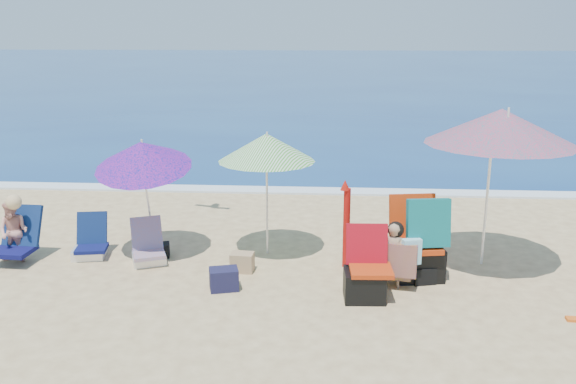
# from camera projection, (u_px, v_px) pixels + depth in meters

# --- Properties ---
(ground) EXTENTS (120.00, 120.00, 0.00)m
(ground) POSITION_uv_depth(u_px,v_px,m) (307.00, 299.00, 7.52)
(ground) COLOR #D8BC84
(ground) RESTS_ON ground
(sea) EXTENTS (120.00, 80.00, 0.12)m
(sea) POSITION_uv_depth(u_px,v_px,m) (327.00, 68.00, 50.87)
(sea) COLOR navy
(sea) RESTS_ON ground
(foam) EXTENTS (120.00, 0.50, 0.04)m
(foam) POSITION_uv_depth(u_px,v_px,m) (316.00, 191.00, 12.43)
(foam) COLOR white
(foam) RESTS_ON ground
(umbrella_turquoise) EXTENTS (2.55, 2.55, 2.26)m
(umbrella_turquoise) POSITION_uv_depth(u_px,v_px,m) (501.00, 127.00, 7.98)
(umbrella_turquoise) COLOR white
(umbrella_turquoise) RESTS_ON ground
(umbrella_striped) EXTENTS (1.78, 1.78, 1.84)m
(umbrella_striped) POSITION_uv_depth(u_px,v_px,m) (267.00, 147.00, 8.59)
(umbrella_striped) COLOR silver
(umbrella_striped) RESTS_ON ground
(umbrella_blue) EXTENTS (1.36, 1.42, 1.86)m
(umbrella_blue) POSITION_uv_depth(u_px,v_px,m) (142.00, 155.00, 8.51)
(umbrella_blue) COLOR white
(umbrella_blue) RESTS_ON ground
(furled_umbrella) EXTENTS (0.15, 0.14, 1.25)m
(furled_umbrella) POSITION_uv_depth(u_px,v_px,m) (346.00, 220.00, 8.38)
(furled_umbrella) COLOR #AB110C
(furled_umbrella) RESTS_ON ground
(chair_navy) EXTENTS (0.57, 0.63, 0.62)m
(chair_navy) POSITION_uv_depth(u_px,v_px,m) (90.00, 246.00, 8.90)
(chair_navy) COLOR #0C1245
(chair_navy) RESTS_ON ground
(chair_rainbow) EXTENTS (0.61, 0.70, 0.62)m
(chair_rainbow) POSITION_uv_depth(u_px,v_px,m) (148.00, 251.00, 8.67)
(chair_rainbow) COLOR #E67C51
(chair_rainbow) RESTS_ON ground
(camp_chair_left) EXTENTS (0.60, 0.55, 0.90)m
(camp_chair_left) POSITION_uv_depth(u_px,v_px,m) (365.00, 278.00, 7.49)
(camp_chair_left) COLOR #B2300C
(camp_chair_left) RESTS_ON ground
(camp_chair_right) EXTENTS (0.78, 0.82, 1.15)m
(camp_chair_right) POSITION_uv_depth(u_px,v_px,m) (418.00, 249.00, 8.05)
(camp_chair_right) COLOR #B9330D
(camp_chair_right) RESTS_ON ground
(person_center) EXTENTS (0.62, 0.55, 0.87)m
(person_center) POSITION_uv_depth(u_px,v_px,m) (393.00, 256.00, 7.77)
(person_center) COLOR tan
(person_center) RESTS_ON ground
(person_left) EXTENTS (0.60, 0.71, 1.00)m
(person_left) POSITION_uv_depth(u_px,v_px,m) (15.00, 231.00, 8.64)
(person_left) COLOR tan
(person_left) RESTS_ON ground
(bag_navy_a) EXTENTS (0.42, 0.34, 0.28)m
(bag_navy_a) POSITION_uv_depth(u_px,v_px,m) (224.00, 279.00, 7.77)
(bag_navy_a) COLOR #191836
(bag_navy_a) RESTS_ON ground
(bag_black_a) EXTENTS (0.32, 0.26, 0.21)m
(bag_black_a) POSITION_uv_depth(u_px,v_px,m) (160.00, 250.00, 8.89)
(bag_black_a) COLOR black
(bag_black_a) RESTS_ON ground
(bag_tan) EXTENTS (0.32, 0.24, 0.26)m
(bag_tan) POSITION_uv_depth(u_px,v_px,m) (242.00, 262.00, 8.35)
(bag_tan) COLOR tan
(bag_tan) RESTS_ON ground
(bag_black_b) EXTENTS (0.34, 0.27, 0.23)m
(bag_black_b) POSITION_uv_depth(u_px,v_px,m) (423.00, 275.00, 7.98)
(bag_black_b) COLOR black
(bag_black_b) RESTS_ON ground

